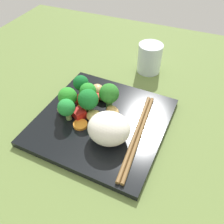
% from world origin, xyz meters
% --- Properties ---
extents(ground_plane, '(1.10, 1.10, 0.02)m').
position_xyz_m(ground_plane, '(0.00, 0.00, -0.01)').
color(ground_plane, '#5E7539').
extents(square_plate, '(0.28, 0.28, 0.01)m').
position_xyz_m(square_plate, '(0.00, 0.00, 0.01)').
color(square_plate, black).
rests_on(square_plate, ground_plane).
extents(rice_mound, '(0.09, 0.09, 0.06)m').
position_xyz_m(rice_mound, '(0.04, 0.04, 0.04)').
color(rice_mound, silver).
rests_on(rice_mound, square_plate).
extents(broccoli_floret_0, '(0.04, 0.04, 0.07)m').
position_xyz_m(broccoli_floret_0, '(-0.01, -0.03, 0.05)').
color(broccoli_floret_0, '#62A14E').
rests_on(broccoli_floret_0, square_plate).
extents(broccoli_floret_1, '(0.04, 0.04, 0.06)m').
position_xyz_m(broccoli_floret_1, '(-0.03, -0.05, 0.05)').
color(broccoli_floret_1, '#52A03D').
rests_on(broccoli_floret_1, square_plate).
extents(broccoli_floret_2, '(0.04, 0.04, 0.07)m').
position_xyz_m(broccoli_floret_2, '(-0.04, -0.00, 0.05)').
color(broccoli_floret_2, '#569542').
rests_on(broccoli_floret_2, square_plate).
extents(broccoli_floret_3, '(0.04, 0.04, 0.06)m').
position_xyz_m(broccoli_floret_3, '(0.00, -0.08, 0.05)').
color(broccoli_floret_3, '#66AD43').
rests_on(broccoli_floret_3, square_plate).
extents(broccoli_floret_4, '(0.04, 0.04, 0.06)m').
position_xyz_m(broccoli_floret_4, '(-0.06, -0.08, 0.05)').
color(broccoli_floret_4, '#6CB14E').
rests_on(broccoli_floret_4, square_plate).
extents(broccoli_floret_5, '(0.04, 0.04, 0.06)m').
position_xyz_m(broccoli_floret_5, '(0.03, -0.07, 0.05)').
color(broccoli_floret_5, '#749F4C').
rests_on(broccoli_floret_5, square_plate).
extents(carrot_slice_0, '(0.04, 0.04, 0.01)m').
position_xyz_m(carrot_slice_0, '(-0.01, -0.05, 0.02)').
color(carrot_slice_0, orange).
rests_on(carrot_slice_0, square_plate).
extents(carrot_slice_1, '(0.03, 0.03, 0.00)m').
position_xyz_m(carrot_slice_1, '(-0.01, 0.00, 0.02)').
color(carrot_slice_1, orange).
rests_on(carrot_slice_1, square_plate).
extents(carrot_slice_2, '(0.04, 0.04, 0.01)m').
position_xyz_m(carrot_slice_2, '(0.03, -0.03, 0.02)').
color(carrot_slice_2, orange).
rests_on(carrot_slice_2, square_plate).
extents(pepper_chunk_0, '(0.03, 0.03, 0.02)m').
position_xyz_m(pepper_chunk_0, '(0.01, -0.05, 0.02)').
color(pepper_chunk_0, red).
rests_on(pepper_chunk_0, square_plate).
extents(pepper_chunk_1, '(0.03, 0.04, 0.02)m').
position_xyz_m(pepper_chunk_1, '(-0.05, -0.05, 0.02)').
color(pepper_chunk_1, red).
rests_on(pepper_chunk_1, square_plate).
extents(pepper_chunk_2, '(0.03, 0.03, 0.02)m').
position_xyz_m(pepper_chunk_2, '(-0.03, -0.07, 0.02)').
color(pepper_chunk_2, red).
rests_on(pepper_chunk_2, square_plate).
extents(chicken_piece_0, '(0.04, 0.04, 0.02)m').
position_xyz_m(chicken_piece_0, '(-0.02, 0.02, 0.02)').
color(chicken_piece_0, tan).
rests_on(chicken_piece_0, square_plate).
extents(chicken_piece_1, '(0.04, 0.04, 0.02)m').
position_xyz_m(chicken_piece_1, '(0.01, -0.02, 0.02)').
color(chicken_piece_1, tan).
rests_on(chicken_piece_1, square_plate).
extents(chicken_piece_2, '(0.04, 0.04, 0.02)m').
position_xyz_m(chicken_piece_2, '(-0.06, -0.02, 0.03)').
color(chicken_piece_2, tan).
rests_on(chicken_piece_2, square_plate).
extents(chicken_piece_3, '(0.04, 0.04, 0.02)m').
position_xyz_m(chicken_piece_3, '(-0.08, -0.05, 0.03)').
color(chicken_piece_3, tan).
rests_on(chicken_piece_3, square_plate).
extents(chicken_piece_4, '(0.03, 0.03, 0.02)m').
position_xyz_m(chicken_piece_4, '(0.02, -0.09, 0.02)').
color(chicken_piece_4, tan).
rests_on(chicken_piece_4, square_plate).
extents(chopstick_pair, '(0.24, 0.03, 0.01)m').
position_xyz_m(chopstick_pair, '(0.01, 0.09, 0.02)').
color(chopstick_pair, brown).
rests_on(chopstick_pair, square_plate).
extents(drinking_glass, '(0.07, 0.07, 0.08)m').
position_xyz_m(drinking_glass, '(-0.24, 0.04, 0.04)').
color(drinking_glass, silver).
rests_on(drinking_glass, ground_plane).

